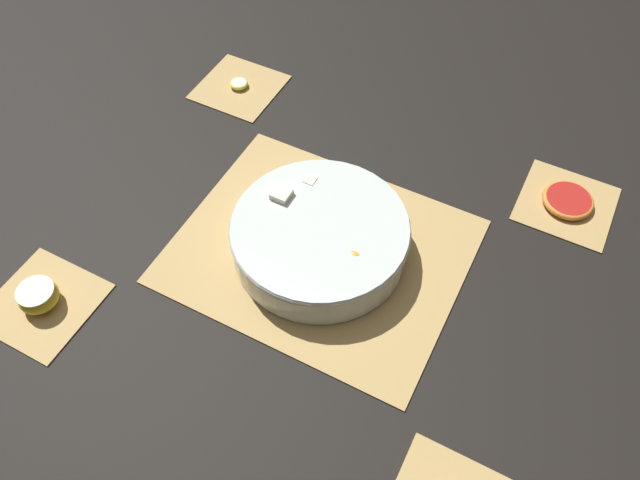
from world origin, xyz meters
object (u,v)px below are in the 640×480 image
at_px(fruit_salad_bowl, 320,236).
at_px(apple_half, 38,296).
at_px(banana_coin_single, 239,84).
at_px(grapefruit_slice, 568,200).

height_order(fruit_salad_bowl, apple_half, fruit_salad_bowl).
xyz_separation_m(banana_coin_single, grapefruit_slice, (-0.70, 0.00, 0.00)).
distance_m(apple_half, banana_coin_single, 0.60).
xyz_separation_m(fruit_salad_bowl, banana_coin_single, (0.35, -0.30, -0.03)).
height_order(apple_half, grapefruit_slice, apple_half).
relative_size(apple_half, banana_coin_single, 1.69).
bearing_deg(banana_coin_single, apple_half, 90.00).
distance_m(banana_coin_single, grapefruit_slice, 0.70).
bearing_deg(banana_coin_single, fruit_salad_bowl, 139.31).
relative_size(banana_coin_single, grapefruit_slice, 0.42).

